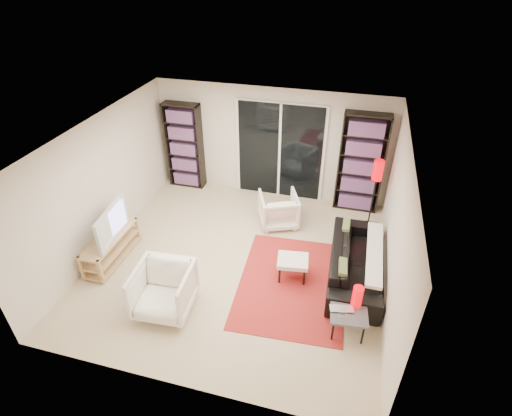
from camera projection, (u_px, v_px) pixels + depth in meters
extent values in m
plane|color=beige|center=(238.00, 261.00, 7.16)|extent=(5.00, 5.00, 0.00)
cube|color=beige|center=(271.00, 143.00, 8.50)|extent=(5.00, 0.02, 2.40)
cube|color=beige|center=(170.00, 324.00, 4.48)|extent=(5.00, 0.02, 2.40)
cube|color=beige|center=(101.00, 185.00, 7.03)|extent=(0.02, 5.00, 2.40)
cube|color=beige|center=(396.00, 229.00, 5.96)|extent=(0.02, 5.00, 2.40)
cube|color=white|center=(234.00, 137.00, 5.83)|extent=(5.00, 5.00, 0.02)
cube|color=white|center=(280.00, 151.00, 8.52)|extent=(1.92, 0.06, 2.16)
cube|color=black|center=(280.00, 152.00, 8.49)|extent=(1.80, 0.02, 2.10)
cube|color=white|center=(279.00, 152.00, 8.48)|extent=(0.05, 0.02, 2.10)
cube|color=black|center=(185.00, 146.00, 8.92)|extent=(0.80, 0.30, 1.95)
cube|color=#AE468C|center=(184.00, 146.00, 8.90)|extent=(0.70, 0.22, 1.85)
cube|color=black|center=(361.00, 163.00, 8.05)|extent=(0.90, 0.30, 2.10)
cube|color=#AE468C|center=(361.00, 164.00, 8.03)|extent=(0.80, 0.22, 2.00)
cube|color=#DABA78|center=(109.00, 237.00, 6.96)|extent=(0.42, 1.31, 0.04)
cube|color=#DABA78|center=(112.00, 247.00, 7.09)|extent=(0.42, 1.31, 0.03)
cube|color=#DABA78|center=(114.00, 256.00, 7.20)|extent=(0.42, 1.31, 0.04)
cube|color=#DABA78|center=(82.00, 268.00, 6.63)|extent=(0.05, 0.05, 0.50)
cube|color=#DABA78|center=(121.00, 226.00, 7.62)|extent=(0.05, 0.05, 0.50)
cube|color=#DABA78|center=(101.00, 272.00, 6.56)|extent=(0.05, 0.05, 0.50)
cube|color=#DABA78|center=(138.00, 229.00, 7.54)|extent=(0.05, 0.05, 0.50)
imported|color=black|center=(106.00, 223.00, 6.78)|extent=(0.26, 1.06, 0.60)
cube|color=#A82421|center=(292.00, 283.00, 6.69)|extent=(1.88, 2.45, 0.01)
imported|color=black|center=(356.00, 261.00, 6.69)|extent=(0.91, 2.16, 0.62)
imported|color=white|center=(279.00, 209.00, 7.94)|extent=(0.95, 0.96, 0.67)
imported|color=white|center=(164.00, 290.00, 6.03)|extent=(0.89, 0.92, 0.78)
cube|color=white|center=(293.00, 261.00, 6.62)|extent=(0.56, 0.48, 0.08)
cylinder|color=black|center=(279.00, 276.00, 6.62)|extent=(0.04, 0.04, 0.32)
cylinder|color=black|center=(281.00, 262.00, 6.89)|extent=(0.04, 0.04, 0.32)
cylinder|color=black|center=(304.00, 278.00, 6.58)|extent=(0.04, 0.04, 0.32)
cylinder|color=black|center=(305.00, 264.00, 6.85)|extent=(0.04, 0.04, 0.32)
cube|color=#48474C|center=(349.00, 312.00, 5.68)|extent=(0.57, 0.57, 0.04)
cylinder|color=black|center=(333.00, 331.00, 5.64)|extent=(0.03, 0.03, 0.38)
cylinder|color=black|center=(333.00, 308.00, 5.99)|extent=(0.03, 0.03, 0.38)
cylinder|color=black|center=(363.00, 335.00, 5.59)|extent=(0.03, 0.03, 0.38)
cylinder|color=black|center=(361.00, 312.00, 5.93)|extent=(0.03, 0.03, 0.38)
imported|color=silver|center=(342.00, 312.00, 5.65)|extent=(0.38, 0.29, 0.03)
cylinder|color=#E8030B|center=(357.00, 296.00, 5.68)|extent=(0.15, 0.15, 0.34)
cylinder|color=black|center=(368.00, 224.00, 8.08)|extent=(0.22, 0.22, 0.03)
cylinder|color=black|center=(372.00, 202.00, 7.78)|extent=(0.03, 0.03, 1.09)
cylinder|color=#E8030B|center=(378.00, 170.00, 7.39)|extent=(0.20, 0.20, 0.39)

